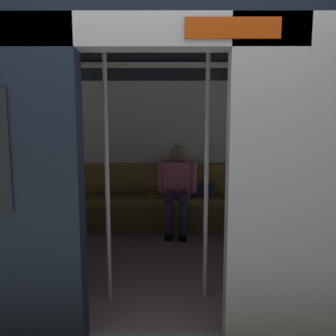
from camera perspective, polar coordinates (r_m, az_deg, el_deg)
train_car at (r=3.34m, az=-2.51°, el=8.06°), size 6.40×2.96×2.25m
bench_seat at (r=4.62m, az=-1.09°, el=-6.51°), size 2.52×0.44×0.48m
person_seated at (r=4.50m, az=1.64°, el=-2.60°), size 0.55×0.69×1.21m
handbag at (r=4.64m, az=6.44°, el=-3.97°), size 0.26×0.15×0.17m
book at (r=4.67m, az=-2.75°, el=-4.77°), size 0.15×0.22×0.03m
grab_pole_door at (r=2.66m, az=-10.76°, el=-1.63°), size 0.04×0.04×2.11m
grab_pole_far at (r=2.67m, az=6.84°, el=-1.54°), size 0.04×0.04×2.11m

